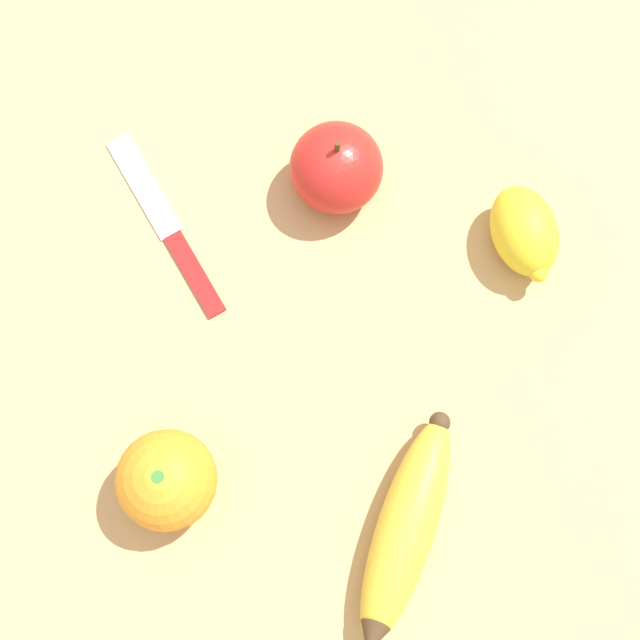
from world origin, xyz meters
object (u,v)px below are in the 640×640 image
object	(u,v)px
orange	(167,480)
lemon	(524,232)
apple	(336,168)
banana	(405,530)
paring_knife	(170,230)

from	to	relation	value
orange	lemon	xyz separation A→B (m)	(-0.28, 0.23, -0.01)
orange	apple	world-z (taller)	apple
banana	lemon	xyz separation A→B (m)	(-0.27, 0.04, 0.01)
orange	lemon	world-z (taller)	orange
orange	apple	distance (m)	0.30
orange	apple	xyz separation A→B (m)	(-0.29, 0.06, -0.00)
apple	paring_knife	xyz separation A→B (m)	(0.08, -0.13, -0.03)
banana	lemon	bearing A→B (deg)	176.05
apple	lemon	size ratio (longest dim) A/B	0.88
orange	paring_knife	world-z (taller)	orange
apple	lemon	xyz separation A→B (m)	(0.01, 0.17, -0.01)
paring_knife	apple	bearing A→B (deg)	-13.45
paring_knife	banana	bearing A→B (deg)	-82.63
orange	apple	bearing A→B (deg)	168.55
orange	paring_knife	xyz separation A→B (m)	(-0.21, -0.07, -0.04)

